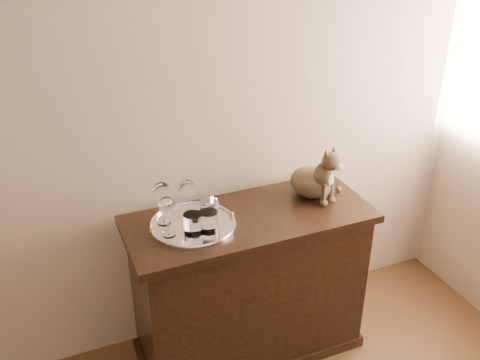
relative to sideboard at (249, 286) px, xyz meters
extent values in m
cube|color=#C5B094|center=(-0.60, 0.31, 0.93)|extent=(4.00, 0.10, 2.70)
cylinder|color=white|center=(-0.28, 0.02, 0.43)|extent=(0.40, 0.40, 0.01)
cylinder|color=white|center=(-0.23, -0.06, 0.48)|extent=(0.09, 0.09, 0.10)
cylinder|color=silver|center=(-0.30, -0.05, 0.48)|extent=(0.09, 0.09, 0.10)
cylinder|color=white|center=(-0.19, 0.03, 0.48)|extent=(0.09, 0.09, 0.10)
camera|label=1|loc=(-0.89, -2.00, 1.77)|focal=40.00mm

